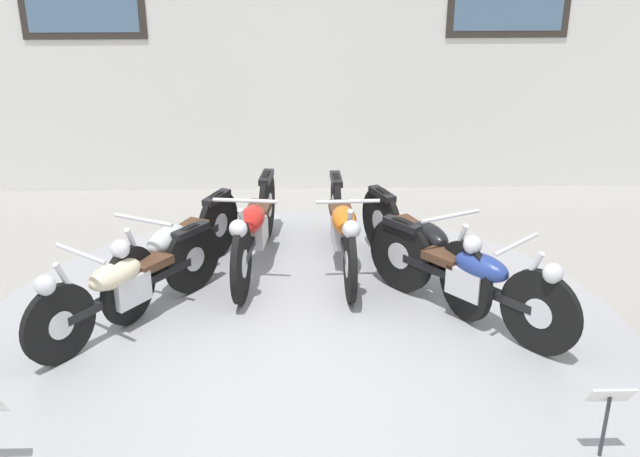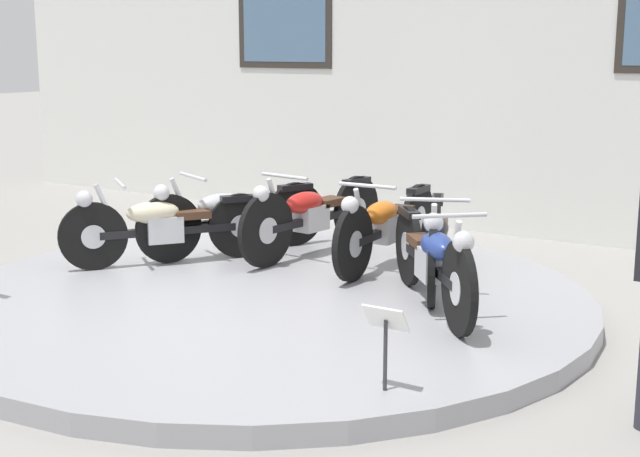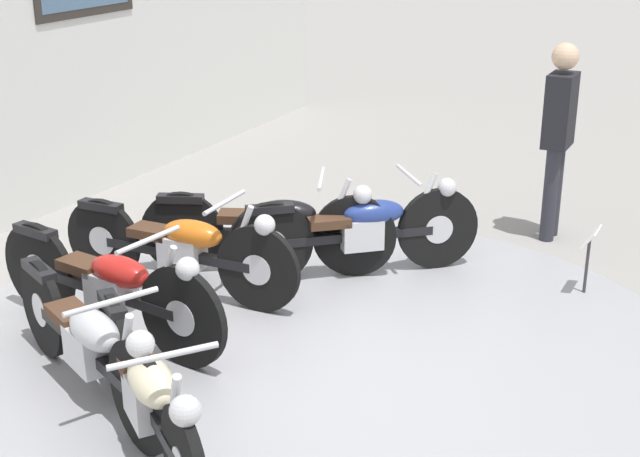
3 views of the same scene
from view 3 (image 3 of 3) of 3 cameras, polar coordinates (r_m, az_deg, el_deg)
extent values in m
plane|color=gray|center=(5.91, -0.51, -9.34)|extent=(60.00, 60.00, 0.00)
cylinder|color=#99999E|center=(5.88, -0.52, -8.74)|extent=(5.24, 5.24, 0.14)
cylinder|color=black|center=(5.46, -12.94, -7.23)|extent=(0.41, 0.52, 0.61)
cylinder|color=silver|center=(5.46, -12.94, -7.23)|extent=(0.18, 0.21, 0.21)
cube|color=black|center=(4.89, -11.05, -10.62)|extent=(0.80, 1.03, 0.07)
cube|color=silver|center=(4.84, -10.94, -10.65)|extent=(0.35, 0.38, 0.24)
ellipsoid|color=beige|center=(4.68, -10.74, -9.56)|extent=(0.46, 0.52, 0.20)
cube|color=#472D1E|center=(5.00, -11.84, -8.04)|extent=(0.35, 0.38, 0.07)
cube|color=black|center=(5.35, -13.16, -4.77)|extent=(0.30, 0.35, 0.06)
cylinder|color=silver|center=(4.35, -9.36, -11.68)|extent=(0.19, 0.23, 0.54)
cylinder|color=silver|center=(4.31, -9.98, -8.04)|extent=(0.45, 0.35, 0.03)
sphere|color=silver|center=(4.10, -8.61, -11.46)|extent=(0.15, 0.15, 0.15)
cylinder|color=black|center=(4.88, -11.47, -10.53)|extent=(0.32, 0.60, 0.64)
cylinder|color=silver|center=(4.88, -11.47, -10.53)|extent=(0.15, 0.23, 0.22)
cylinder|color=black|center=(6.00, -17.28, -4.93)|extent=(0.32, 0.60, 0.64)
cylinder|color=silver|center=(6.00, -17.28, -4.93)|extent=(0.15, 0.23, 0.22)
cube|color=black|center=(5.42, -14.69, -7.45)|extent=(0.60, 1.15, 0.07)
cube|color=silver|center=(5.38, -14.54, -7.43)|extent=(0.32, 0.37, 0.24)
ellipsoid|color=#B2B5BA|center=(5.23, -14.25, -6.30)|extent=(0.40, 0.53, 0.20)
cube|color=#472D1E|center=(5.55, -15.73, -5.29)|extent=(0.32, 0.37, 0.07)
cube|color=black|center=(5.89, -17.55, -2.55)|extent=(0.24, 0.37, 0.06)
cylinder|color=silver|center=(4.90, -12.42, -7.77)|extent=(0.15, 0.25, 0.54)
cylinder|color=silver|center=(4.87, -13.20, -4.58)|extent=(0.50, 0.26, 0.03)
sphere|color=silver|center=(4.67, -11.43, -7.26)|extent=(0.15, 0.15, 0.15)
cylinder|color=black|center=(5.64, -8.75, -5.61)|extent=(0.14, 0.68, 0.68)
cylinder|color=silver|center=(5.64, -8.75, -5.61)|extent=(0.09, 0.24, 0.24)
cylinder|color=black|center=(6.57, -17.49, -2.50)|extent=(0.14, 0.68, 0.68)
cylinder|color=silver|center=(6.57, -17.49, -2.50)|extent=(0.09, 0.24, 0.24)
cube|color=black|center=(6.08, -13.46, -3.95)|extent=(0.22, 1.24, 0.07)
cube|color=silver|center=(6.05, -13.22, -3.87)|extent=(0.24, 0.34, 0.24)
ellipsoid|color=red|center=(5.92, -12.68, -2.69)|extent=(0.28, 0.50, 0.20)
cube|color=#472D1E|center=(6.18, -14.96, -2.27)|extent=(0.24, 0.34, 0.07)
cube|color=black|center=(6.46, -17.76, -0.14)|extent=(0.14, 0.37, 0.06)
cylinder|color=silver|center=(5.65, -9.97, -3.40)|extent=(0.07, 0.25, 0.54)
cylinder|color=silver|center=(5.62, -10.93, -0.72)|extent=(0.54, 0.10, 0.03)
sphere|color=silver|center=(5.46, -8.48, -2.57)|extent=(0.15, 0.15, 0.15)
cylinder|color=black|center=(6.32, -3.98, -2.58)|extent=(0.08, 0.65, 0.65)
cylinder|color=silver|center=(6.32, -3.98, -2.58)|extent=(0.07, 0.23, 0.23)
cylinder|color=black|center=(7.03, -13.67, -0.70)|extent=(0.08, 0.65, 0.65)
cylinder|color=silver|center=(7.03, -13.67, -0.70)|extent=(0.07, 0.23, 0.23)
cube|color=black|center=(6.65, -9.08, -1.60)|extent=(0.12, 1.24, 0.07)
cube|color=silver|center=(6.63, -8.81, -1.49)|extent=(0.21, 0.33, 0.24)
ellipsoid|color=#D16619|center=(6.52, -8.15, -0.33)|extent=(0.24, 0.49, 0.20)
cube|color=#472D1E|center=(6.72, -10.71, -0.19)|extent=(0.21, 0.33, 0.07)
cube|color=black|center=(6.94, -13.86, 1.42)|extent=(0.11, 0.36, 0.06)
cylinder|color=silver|center=(6.32, -5.20, -0.69)|extent=(0.05, 0.25, 0.54)
cylinder|color=silver|center=(6.28, -6.13, 1.68)|extent=(0.54, 0.05, 0.03)
sphere|color=silver|center=(6.17, -3.56, 0.23)|extent=(0.15, 0.15, 0.15)
cylinder|color=black|center=(6.91, 2.20, -0.48)|extent=(0.31, 0.62, 0.65)
cylinder|color=silver|center=(6.91, 2.20, -0.48)|extent=(0.15, 0.24, 0.23)
cylinder|color=black|center=(7.07, -8.80, -0.22)|extent=(0.31, 0.62, 0.65)
cylinder|color=silver|center=(7.07, -8.80, -0.22)|extent=(0.15, 0.24, 0.23)
cube|color=black|center=(6.95, -3.36, -0.35)|extent=(0.56, 1.17, 0.07)
cube|color=silver|center=(6.94, -3.04, -0.21)|extent=(0.31, 0.37, 0.24)
ellipsoid|color=black|center=(6.88, -2.24, 1.02)|extent=(0.39, 0.53, 0.20)
cube|color=#472D1E|center=(6.94, -5.19, 0.77)|extent=(0.31, 0.37, 0.07)
cube|color=black|center=(6.97, -8.93, 1.91)|extent=(0.24, 0.37, 0.06)
cylinder|color=silver|center=(6.84, 0.98, 1.11)|extent=(0.14, 0.25, 0.54)
cylinder|color=silver|center=(6.77, 0.08, 3.21)|extent=(0.51, 0.24, 0.03)
sphere|color=silver|center=(6.79, 2.75, 2.19)|extent=(0.15, 0.15, 0.15)
cylinder|color=black|center=(7.11, 7.55, 0.00)|extent=(0.48, 0.53, 0.66)
cylinder|color=silver|center=(7.11, 7.55, 0.00)|extent=(0.20, 0.22, 0.23)
cylinder|color=black|center=(6.75, -3.19, -0.99)|extent=(0.48, 0.53, 0.66)
cylinder|color=silver|center=(6.75, -3.19, -0.99)|extent=(0.20, 0.22, 0.23)
cube|color=black|center=(6.90, 2.32, -0.48)|extent=(0.87, 0.98, 0.07)
cube|color=silver|center=(6.90, 2.64, -0.30)|extent=(0.36, 0.37, 0.24)
ellipsoid|color=navy|center=(6.87, 3.46, 1.02)|extent=(0.48, 0.51, 0.20)
cube|color=#472D1E|center=(6.79, 0.56, 0.45)|extent=(0.36, 0.37, 0.07)
cube|color=black|center=(6.65, -3.24, 1.26)|extent=(0.31, 0.34, 0.06)
cylinder|color=silver|center=(6.99, 6.49, 1.43)|extent=(0.20, 0.22, 0.54)
cylinder|color=silver|center=(6.87, 5.73, 3.41)|extent=(0.43, 0.38, 0.03)
sphere|color=silver|center=(7.02, 8.13, 2.64)|extent=(0.15, 0.15, 0.15)
cylinder|color=#333338|center=(6.93, 16.70, -2.34)|extent=(0.02, 0.02, 0.42)
cube|color=white|center=(6.85, 16.89, -0.60)|extent=(0.26, 0.11, 0.15)
cylinder|color=#2D2D38|center=(8.24, 14.52, 2.10)|extent=(0.13, 0.13, 0.86)
cylinder|color=#2D2D38|center=(8.39, 14.78, 2.40)|extent=(0.13, 0.13, 0.86)
cube|color=black|center=(8.12, 15.13, 7.31)|extent=(0.36, 0.22, 0.65)
sphere|color=beige|center=(8.03, 15.44, 10.57)|extent=(0.23, 0.23, 0.23)
camera|label=1|loc=(5.23, 58.86, 13.63)|focal=42.00mm
camera|label=2|loc=(9.27, 48.52, 8.48)|focal=50.00mm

